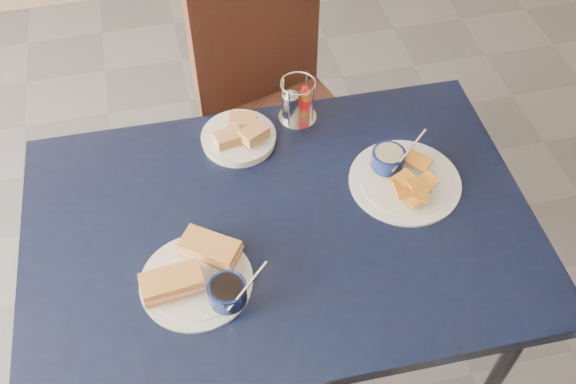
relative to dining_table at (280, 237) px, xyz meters
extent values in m
cube|color=black|center=(0.00, 0.00, 0.04)|extent=(1.31, 0.89, 0.04)
cylinder|color=black|center=(0.56, -0.34, -0.33)|extent=(0.04, 0.04, 0.71)
cylinder|color=black|center=(-0.56, 0.34, -0.33)|extent=(0.04, 0.04, 0.71)
cylinder|color=black|center=(0.56, 0.34, -0.33)|extent=(0.04, 0.04, 0.71)
cube|color=black|center=(0.15, 0.58, -0.22)|extent=(0.57, 0.56, 0.04)
cylinder|color=black|center=(-0.04, 0.40, -0.46)|extent=(0.04, 0.04, 0.45)
cylinder|color=black|center=(0.34, 0.40, -0.46)|extent=(0.04, 0.04, 0.45)
cylinder|color=black|center=(-0.04, 0.76, -0.46)|extent=(0.04, 0.04, 0.45)
cylinder|color=black|center=(0.34, 0.76, -0.46)|extent=(0.04, 0.04, 0.45)
cube|color=black|center=(0.15, 0.78, 0.05)|extent=(0.46, 0.18, 0.48)
cylinder|color=white|center=(-0.23, -0.12, 0.07)|extent=(0.27, 0.27, 0.01)
cylinder|color=white|center=(-0.23, -0.12, 0.07)|extent=(0.22, 0.22, 0.00)
cube|color=#D8954D|center=(-0.29, -0.13, 0.09)|extent=(0.15, 0.08, 0.04)
cube|color=#E09A89|center=(-0.29, -0.13, 0.09)|extent=(0.15, 0.09, 0.01)
cube|color=#D8954D|center=(-0.19, -0.06, 0.09)|extent=(0.15, 0.14, 0.04)
cube|color=#E09A89|center=(-0.19, -0.06, 0.09)|extent=(0.16, 0.15, 0.01)
cylinder|color=#0A1237|center=(-0.17, -0.19, 0.10)|extent=(0.09, 0.09, 0.05)
cylinder|color=black|center=(-0.17, -0.19, 0.11)|extent=(0.08, 0.08, 0.01)
cylinder|color=silver|center=(-0.12, -0.21, 0.14)|extent=(0.11, 0.07, 0.08)
cylinder|color=white|center=(0.35, 0.06, 0.07)|extent=(0.30, 0.30, 0.01)
cylinder|color=white|center=(0.35, 0.06, 0.07)|extent=(0.24, 0.24, 0.00)
cube|color=orange|center=(0.35, -0.01, 0.08)|extent=(0.06, 0.07, 0.03)
cube|color=orange|center=(0.39, 0.03, 0.08)|extent=(0.08, 0.06, 0.02)
cube|color=orange|center=(0.33, 0.01, 0.08)|extent=(0.05, 0.07, 0.02)
cube|color=orange|center=(0.34, 0.04, 0.09)|extent=(0.08, 0.07, 0.02)
cube|color=orange|center=(0.37, 0.01, 0.09)|extent=(0.05, 0.07, 0.02)
cube|color=orange|center=(0.40, 0.09, 0.10)|extent=(0.08, 0.08, 0.01)
cube|color=orange|center=(0.36, -0.02, 0.10)|extent=(0.07, 0.08, 0.02)
cylinder|color=#0A1237|center=(0.32, 0.12, 0.10)|extent=(0.09, 0.09, 0.05)
cylinder|color=#BDB38F|center=(0.32, 0.12, 0.11)|extent=(0.08, 0.08, 0.01)
cylinder|color=silver|center=(0.37, 0.10, 0.14)|extent=(0.11, 0.07, 0.08)
cylinder|color=white|center=(-0.05, 0.31, 0.07)|extent=(0.21, 0.21, 0.02)
cylinder|color=white|center=(-0.05, 0.31, 0.08)|extent=(0.17, 0.17, 0.00)
cube|color=tan|center=(-0.08, 0.29, 0.10)|extent=(0.08, 0.06, 0.03)
cube|color=tan|center=(-0.03, 0.34, 0.11)|extent=(0.09, 0.07, 0.03)
cube|color=tan|center=(-0.01, 0.28, 0.11)|extent=(0.09, 0.08, 0.03)
cylinder|color=silver|center=(0.13, 0.36, 0.06)|extent=(0.11, 0.11, 0.01)
cylinder|color=silver|center=(0.17, 0.40, 0.13)|extent=(0.01, 0.00, 0.13)
cylinder|color=silver|center=(0.10, 0.40, 0.13)|extent=(0.01, 0.00, 0.13)
cylinder|color=silver|center=(0.10, 0.33, 0.13)|extent=(0.01, 0.00, 0.13)
cylinder|color=silver|center=(0.17, 0.33, 0.13)|extent=(0.01, 0.00, 0.13)
torus|color=silver|center=(0.13, 0.36, 0.19)|extent=(0.10, 0.10, 0.00)
cylinder|color=silver|center=(0.11, 0.36, 0.11)|extent=(0.05, 0.05, 0.08)
cone|color=silver|center=(0.11, 0.36, 0.16)|extent=(0.04, 0.04, 0.02)
cylinder|color=brown|center=(0.16, 0.37, 0.11)|extent=(0.03, 0.03, 0.08)
cylinder|color=#B10A0F|center=(0.16, 0.37, 0.11)|extent=(0.03, 0.03, 0.03)
cylinder|color=#B10A0F|center=(0.16, 0.37, 0.16)|extent=(0.02, 0.02, 0.02)
camera|label=1|loc=(-0.20, -0.95, 1.37)|focal=40.00mm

